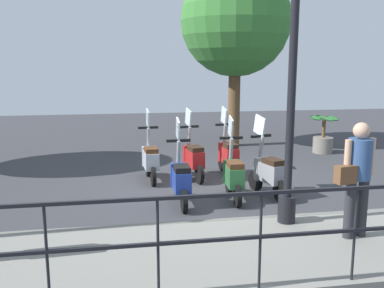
% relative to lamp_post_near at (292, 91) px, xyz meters
% --- Properties ---
extents(ground_plane, '(28.00, 28.00, 0.00)m').
position_rel_lamp_post_near_xyz_m(ground_plane, '(2.40, 0.50, -2.12)').
color(ground_plane, '#38383D').
extents(promenade_walkway, '(2.20, 20.00, 0.15)m').
position_rel_lamp_post_near_xyz_m(promenade_walkway, '(-0.75, 0.50, -2.04)').
color(promenade_walkway, gray).
rests_on(promenade_walkway, ground_plane).
extents(fence_railing, '(0.04, 16.03, 1.07)m').
position_rel_lamp_post_near_xyz_m(fence_railing, '(-1.80, 0.50, -1.23)').
color(fence_railing, black).
rests_on(fence_railing, promenade_walkway).
extents(lamp_post_near, '(0.26, 0.90, 4.42)m').
position_rel_lamp_post_near_xyz_m(lamp_post_near, '(0.00, 0.00, 0.00)').
color(lamp_post_near, black).
rests_on(lamp_post_near, promenade_walkway).
extents(pedestrian_with_bag, '(0.38, 0.64, 1.59)m').
position_rel_lamp_post_near_xyz_m(pedestrian_with_bag, '(-0.70, -0.69, -1.04)').
color(pedestrian_with_bag, '#28282D').
rests_on(pedestrian_with_bag, promenade_walkway).
extents(tree_distant, '(3.28, 3.28, 5.40)m').
position_rel_lamp_post_near_xyz_m(tree_distant, '(6.89, -1.05, 1.62)').
color(tree_distant, brown).
rests_on(tree_distant, ground_plane).
extents(potted_palm, '(1.06, 0.66, 1.05)m').
position_rel_lamp_post_near_xyz_m(potted_palm, '(5.38, -3.27, -1.67)').
color(potted_palm, slate).
rests_on(potted_palm, ground_plane).
extents(scooter_near_0, '(1.21, 0.53, 1.54)m').
position_rel_lamp_post_near_xyz_m(scooter_near_0, '(1.73, -0.33, -1.63)').
color(scooter_near_0, black).
rests_on(scooter_near_0, ground_plane).
extents(scooter_near_1, '(1.23, 0.44, 1.54)m').
position_rel_lamp_post_near_xyz_m(scooter_near_1, '(1.61, 0.39, -1.63)').
color(scooter_near_1, black).
rests_on(scooter_near_1, ground_plane).
extents(scooter_near_2, '(1.23, 0.44, 1.54)m').
position_rel_lamp_post_near_xyz_m(scooter_near_2, '(1.48, 1.40, -1.63)').
color(scooter_near_2, black).
rests_on(scooter_near_2, ground_plane).
extents(scooter_far_0, '(1.23, 0.44, 1.54)m').
position_rel_lamp_post_near_xyz_m(scooter_far_0, '(3.40, 0.03, -1.63)').
color(scooter_far_0, black).
rests_on(scooter_far_0, ground_plane).
extents(scooter_far_1, '(1.23, 0.47, 1.54)m').
position_rel_lamp_post_near_xyz_m(scooter_far_1, '(3.19, 0.87, -1.63)').
color(scooter_far_1, black).
rests_on(scooter_far_1, ground_plane).
extents(scooter_far_2, '(1.23, 0.44, 1.54)m').
position_rel_lamp_post_near_xyz_m(scooter_far_2, '(3.20, 1.81, -1.63)').
color(scooter_far_2, black).
rests_on(scooter_far_2, ground_plane).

